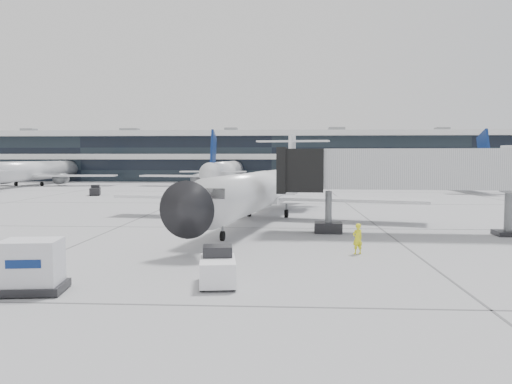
# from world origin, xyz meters

# --- Properties ---
(ground) EXTENTS (220.00, 220.00, 0.00)m
(ground) POSITION_xyz_m (0.00, 0.00, 0.00)
(ground) COLOR #9A9A9D
(ground) RESTS_ON ground
(terminal) EXTENTS (170.00, 22.00, 10.00)m
(terminal) POSITION_xyz_m (0.00, 82.00, 5.00)
(terminal) COLOR black
(terminal) RESTS_ON ground
(bg_jet_left) EXTENTS (32.00, 40.00, 9.60)m
(bg_jet_left) POSITION_xyz_m (-45.00, 55.00, 0.00)
(bg_jet_left) COLOR silver
(bg_jet_left) RESTS_ON ground
(bg_jet_center) EXTENTS (32.00, 40.00, 9.60)m
(bg_jet_center) POSITION_xyz_m (-8.00, 55.00, 0.00)
(bg_jet_center) COLOR silver
(bg_jet_center) RESTS_ON ground
(bg_jet_right) EXTENTS (32.00, 40.00, 9.60)m
(bg_jet_right) POSITION_xyz_m (32.00, 55.00, 0.00)
(bg_jet_right) COLOR silver
(bg_jet_right) RESTS_ON ground
(regional_jet) EXTENTS (27.46, 34.23, 7.94)m
(regional_jet) POSITION_xyz_m (1.00, 5.66, 2.71)
(regional_jet) COLOR silver
(regional_jet) RESTS_ON ground
(jet_bridge) EXTENTS (19.21, 4.59, 6.17)m
(jet_bridge) POSITION_xyz_m (12.82, -2.45, 4.50)
(jet_bridge) COLOR #BBBEC0
(jet_bridge) RESTS_ON ground
(ramp_worker) EXTENTS (0.74, 0.65, 1.72)m
(ramp_worker) POSITION_xyz_m (6.80, -9.89, 0.86)
(ramp_worker) COLOR #F5F419
(ramp_worker) RESTS_ON ground
(baggage_tug) EXTENTS (1.79, 2.65, 1.58)m
(baggage_tug) POSITION_xyz_m (-0.07, -17.00, 0.71)
(baggage_tug) COLOR white
(baggage_tug) RESTS_ON ground
(cargo_uld) EXTENTS (2.76, 2.20, 2.07)m
(cargo_uld) POSITION_xyz_m (-7.29, -18.63, 1.04)
(cargo_uld) COLOR black
(cargo_uld) RESTS_ON ground
(traffic_cone) EXTENTS (0.51, 0.51, 0.57)m
(traffic_cone) POSITION_xyz_m (-2.27, 11.25, 0.27)
(traffic_cone) COLOR orange
(traffic_cone) RESTS_ON ground
(far_tug) EXTENTS (1.93, 2.58, 1.46)m
(far_tug) POSITION_xyz_m (-23.93, 31.17, 0.66)
(far_tug) COLOR black
(far_tug) RESTS_ON ground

